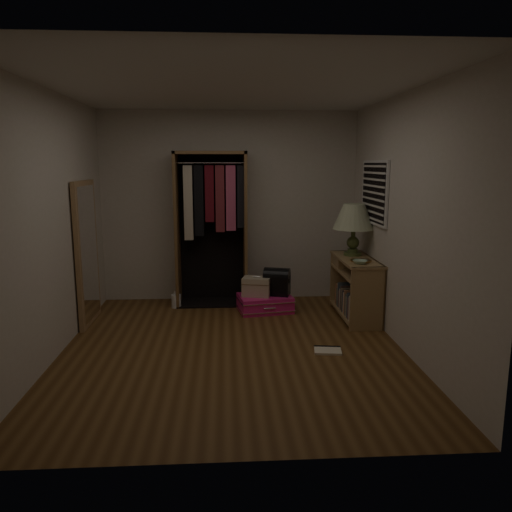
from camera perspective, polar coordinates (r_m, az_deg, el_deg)
The scene contains 13 objects.
ground at distance 5.27m, azimuth -2.65°, elevation -10.53°, with size 4.00×4.00×0.00m, color #583719.
room_walls at distance 4.98m, azimuth -1.93°, elevation 6.00°, with size 3.52×4.02×2.60m.
console_bookshelf at distance 6.34m, azimuth 11.21°, elevation -3.32°, with size 0.42×1.12×0.75m.
open_wardrobe at distance 6.73m, azimuth -5.00°, elevation 4.66°, with size 0.95×0.50×2.05m.
floor_mirror at distance 6.23m, azimuth -18.75°, elevation 0.32°, with size 0.06×0.80×1.70m.
pink_suitcase at distance 6.51m, azimuth 1.02°, elevation -5.41°, with size 0.76×0.60×0.21m.
train_case at distance 6.44m, azimuth 0.08°, elevation -3.50°, with size 0.41×0.33×0.26m.
black_bag at distance 6.47m, azimuth 2.40°, elevation -2.87°, with size 0.38×0.30×0.36m.
table_lamp at distance 6.36m, azimuth 11.11°, elevation 4.29°, with size 0.54×0.54×0.65m.
brass_tray at distance 6.05m, azimuth 11.89°, elevation -0.52°, with size 0.32×0.32×0.01m.
ceramic_bowl at distance 5.89m, azimuth 11.81°, elevation -0.67°, with size 0.17×0.17×0.04m, color #9FBFA0.
white_jug at distance 6.75m, azimuth -9.10°, elevation -5.07°, with size 0.17×0.17×0.22m.
floor_book at distance 5.25m, azimuth 8.18°, elevation -10.58°, with size 0.30×0.25×0.03m.
Camera 1 is at (-0.07, -4.92, 1.90)m, focal length 35.00 mm.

